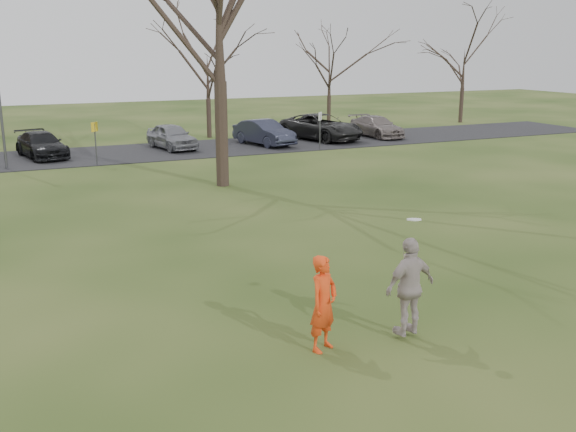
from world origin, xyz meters
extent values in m
plane|color=#1E380F|center=(0.00, 0.00, 0.00)|extent=(120.00, 120.00, 0.00)
cube|color=black|center=(0.00, 25.00, 0.02)|extent=(62.00, 6.50, 0.04)
imported|color=#F24013|center=(-1.12, -0.11, 0.92)|extent=(0.80, 0.70, 1.84)
imported|color=black|center=(-4.23, 25.42, 0.68)|extent=(2.67, 4.68, 1.28)
imported|color=gray|center=(2.59, 25.52, 0.73)|extent=(2.34, 4.29, 1.38)
imported|color=#282B3C|center=(7.83, 24.83, 0.75)|extent=(2.57, 4.58, 1.43)
imported|color=black|center=(11.86, 25.47, 0.81)|extent=(4.13, 6.08, 1.55)
imported|color=slate|center=(15.66, 25.25, 0.68)|extent=(2.05, 4.50, 1.28)
imported|color=#B1A29E|center=(0.61, -0.34, 1.06)|extent=(1.19, 0.62, 1.94)
cylinder|color=white|center=(0.59, -0.39, 2.40)|extent=(0.27, 0.27, 0.07)
cylinder|color=#47474C|center=(-6.00, 22.50, 3.00)|extent=(0.12, 0.12, 6.00)
cylinder|color=#47474C|center=(-2.00, 22.00, 1.00)|extent=(0.06, 0.06, 2.00)
cube|color=yellow|center=(-2.00, 22.00, 1.85)|extent=(0.35, 0.35, 0.45)
cylinder|color=#47474C|center=(10.00, 22.00, 1.00)|extent=(0.06, 0.06, 2.00)
cube|color=silver|center=(10.00, 22.00, 1.85)|extent=(0.35, 0.35, 0.45)
camera|label=1|loc=(-6.33, -10.11, 5.49)|focal=40.80mm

